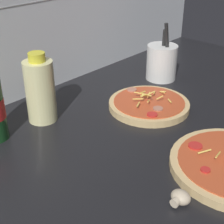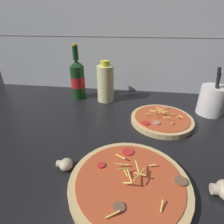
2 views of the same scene
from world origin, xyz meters
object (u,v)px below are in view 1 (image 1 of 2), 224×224
object	(u,v)px
oil_bottle	(40,90)
utensil_crock	(162,62)
pizza_far	(149,104)
mushroom_right	(180,198)

from	to	relation	value
oil_bottle	utensil_crock	bearing A→B (deg)	-9.14
pizza_far	mushroom_right	xyz separation A→B (cm)	(-27.56, -27.81, 0.27)
mushroom_right	utensil_crock	xyz separation A→B (cm)	(48.07, 38.00, 4.69)
pizza_far	mushroom_right	size ratio (longest dim) A/B	5.62
oil_bottle	utensil_crock	world-z (taller)	utensil_crock
oil_bottle	utensil_crock	xyz separation A→B (cm)	(45.21, -7.27, -2.63)
mushroom_right	utensil_crock	bearing A→B (deg)	38.33
oil_bottle	utensil_crock	distance (cm)	45.86
pizza_far	mushroom_right	bearing A→B (deg)	-134.74
pizza_far	mushroom_right	distance (cm)	39.16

